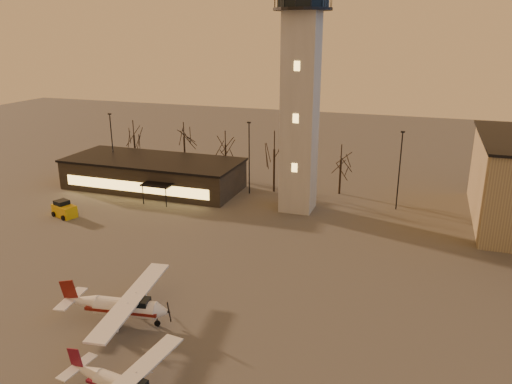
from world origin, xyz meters
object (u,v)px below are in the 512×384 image
terminal (154,173)px  cessna_rear (128,310)px  service_cart (64,210)px  control_tower (301,79)px

terminal → cessna_rear: terminal is taller
cessna_rear → service_cart: 27.25m
cessna_rear → service_cart: size_ratio=3.41×
terminal → service_cart: 14.73m
terminal → cessna_rear: bearing=-63.2°
control_tower → cessna_rear: (-5.90, -29.83, -15.20)m
control_tower → terminal: (-21.99, 1.98, -14.17)m
terminal → cessna_rear: (16.09, -31.81, -1.03)m
control_tower → terminal: size_ratio=1.28×
terminal → service_cart: bearing=-107.8°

